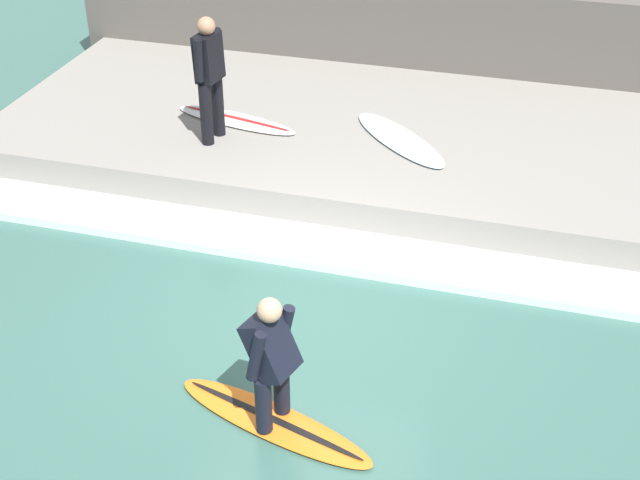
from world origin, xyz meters
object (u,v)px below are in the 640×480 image
(surfboard_waiting_near, at_px, (236,120))
(surfboard_riding, at_px, (274,422))
(surfboard_spare, at_px, (400,139))
(surfer_riding, at_px, (271,356))
(surfer_waiting_near, at_px, (209,73))

(surfboard_waiting_near, bearing_deg, surfboard_riding, -156.38)
(surfboard_waiting_near, relative_size, surfboard_spare, 1.13)
(surfboard_riding, height_order, surfer_riding, surfer_riding)
(surfboard_riding, relative_size, surfboard_spare, 1.22)
(surfer_waiting_near, relative_size, surfboard_waiting_near, 0.86)
(surfboard_spare, bearing_deg, surfer_riding, 178.51)
(surfboard_waiting_near, bearing_deg, surfer_waiting_near, 170.25)
(surfer_riding, bearing_deg, surfboard_waiting_near, 23.62)
(surfboard_riding, distance_m, surfboard_spare, 5.15)
(surfer_riding, height_order, surfboard_waiting_near, surfer_riding)
(surfer_riding, relative_size, surfer_waiting_near, 0.80)
(surfboard_riding, relative_size, surfer_waiting_near, 1.25)
(surfer_riding, xyz_separation_m, surfer_waiting_near, (4.51, 2.33, 0.64))
(surfer_riding, bearing_deg, surfer_waiting_near, 27.33)
(surfboard_riding, xyz_separation_m, surfer_riding, (-0.00, -0.00, 0.79))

